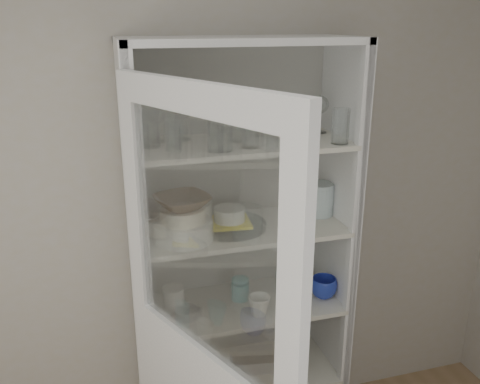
{
  "coord_description": "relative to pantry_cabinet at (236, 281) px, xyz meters",
  "views": [
    {
      "loc": [
        -0.41,
        -0.81,
        2.16
      ],
      "look_at": [
        0.2,
        1.27,
        1.43
      ],
      "focal_mm": 38.0,
      "sensor_mm": 36.0,
      "label": 1
    }
  ],
  "objects": [
    {
      "name": "teal_jar",
      "position": [
        0.01,
        -0.04,
        -0.03
      ],
      "size": [
        0.09,
        0.09,
        0.1
      ],
      "color": "teal",
      "rests_on": "shelf_mugs"
    },
    {
      "name": "tin_box",
      "position": [
        0.07,
        -0.05,
        -0.45
      ],
      "size": [
        0.24,
        0.19,
        0.07
      ],
      "primitive_type": "cube",
      "rotation": [
        0.0,
        0.0,
        -0.16
      ],
      "color": "#AAAAAA",
      "rests_on": "shelf_bot"
    },
    {
      "name": "goblet_1",
      "position": [
        -0.24,
        0.04,
        0.81
      ],
      "size": [
        0.08,
        0.08,
        0.19
      ],
      "primitive_type": null,
      "color": "silver",
      "rests_on": "shelf_glass"
    },
    {
      "name": "grey_bowl_stack",
      "position": [
        0.41,
        -0.03,
        0.4
      ],
      "size": [
        0.14,
        0.14,
        0.16
      ],
      "primitive_type": "cylinder",
      "color": "#A8B8B8",
      "rests_on": "shelf_plates"
    },
    {
      "name": "glass_platter",
      "position": [
        -0.05,
        -0.06,
        0.33
      ],
      "size": [
        0.42,
        0.42,
        0.02
      ],
      "primitive_type": "cylinder",
      "rotation": [
        0.0,
        0.0,
        0.28
      ],
      "color": "silver",
      "rests_on": "shelf_plates"
    },
    {
      "name": "tumbler_9",
      "position": [
        -0.01,
        -0.06,
        0.79
      ],
      "size": [
        0.08,
        0.08,
        0.14
      ],
      "primitive_type": "cylinder",
      "rotation": [
        0.0,
        0.0,
        -0.16
      ],
      "color": "silver",
      "rests_on": "shelf_glass"
    },
    {
      "name": "mug_blue",
      "position": [
        0.41,
        -0.13,
        -0.03
      ],
      "size": [
        0.16,
        0.16,
        0.1
      ],
      "primitive_type": "imported",
      "rotation": [
        0.0,
        0.0,
        -0.3
      ],
      "color": "#1A3598",
      "rests_on": "shelf_mugs"
    },
    {
      "name": "white_canister",
      "position": [
        -0.32,
        -0.05,
        -0.02
      ],
      "size": [
        0.11,
        0.11,
        0.12
      ],
      "primitive_type": "cylinder",
      "rotation": [
        0.0,
        0.0,
        0.15
      ],
      "color": "silver",
      "rests_on": "shelf_mugs"
    },
    {
      "name": "goblet_2",
      "position": [
        0.13,
        0.02,
        0.81
      ],
      "size": [
        0.08,
        0.08,
        0.17
      ],
      "primitive_type": null,
      "color": "silver",
      "rests_on": "shelf_glass"
    },
    {
      "name": "mug_teal",
      "position": [
        0.25,
        -0.03,
        -0.03
      ],
      "size": [
        0.13,
        0.13,
        0.1
      ],
      "primitive_type": "imported",
      "rotation": [
        0.0,
        0.0,
        0.24
      ],
      "color": "teal",
      "rests_on": "shelf_mugs"
    },
    {
      "name": "terracotta_bowl",
      "position": [
        -0.28,
        -0.14,
        0.49
      ],
      "size": [
        0.28,
        0.28,
        0.06
      ],
      "primitive_type": "imported",
      "rotation": [
        0.0,
        0.0,
        0.28
      ],
      "color": "#40250E",
      "rests_on": "cream_bowl"
    },
    {
      "name": "tumbler_5",
      "position": [
        0.21,
        -0.19,
        0.79
      ],
      "size": [
        0.09,
        0.09,
        0.14
      ],
      "primitive_type": "cylinder",
      "rotation": [
        0.0,
        0.0,
        0.37
      ],
      "color": "silver",
      "rests_on": "shelf_glass"
    },
    {
      "name": "yellow_trivet",
      "position": [
        -0.05,
        -0.06,
        0.35
      ],
      "size": [
        0.2,
        0.2,
        0.01
      ],
      "primitive_type": "cube",
      "rotation": [
        0.0,
        0.0,
        -0.1
      ],
      "color": "yellow",
      "rests_on": "glass_platter"
    },
    {
      "name": "cream_bowl",
      "position": [
        -0.28,
        -0.14,
        0.43
      ],
      "size": [
        0.25,
        0.25,
        0.06
      ],
      "primitive_type": "cylinder",
      "rotation": [
        0.0,
        0.0,
        -0.32
      ],
      "color": "#F9EECC",
      "rests_on": "plate_stack_front"
    },
    {
      "name": "measuring_cups",
      "position": [
        -0.28,
        -0.12,
        -0.06
      ],
      "size": [
        0.11,
        0.11,
        0.04
      ],
      "primitive_type": "cylinder",
      "color": "silver",
      "rests_on": "shelf_mugs"
    },
    {
      "name": "plate_stack_back",
      "position": [
        -0.22,
        0.06,
        0.37
      ],
      "size": [
        0.23,
        0.23,
        0.1
      ],
      "primitive_type": "cylinder",
      "color": "silver",
      "rests_on": "shelf_plates"
    },
    {
      "name": "white_ramekin",
      "position": [
        -0.05,
        -0.06,
        0.38
      ],
      "size": [
        0.16,
        0.16,
        0.06
      ],
      "primitive_type": "cylinder",
      "rotation": [
        0.0,
        0.0,
        -0.16
      ],
      "color": "silver",
      "rests_on": "yellow_trivet"
    },
    {
      "name": "tumbler_6",
      "position": [
        0.4,
        -0.22,
        0.8
      ],
      "size": [
        0.1,
        0.1,
        0.15
      ],
      "primitive_type": "cylinder",
      "rotation": [
        0.0,
        0.0,
        0.33
      ],
      "color": "silver",
      "rests_on": "shelf_glass"
    },
    {
      "name": "tumbler_7",
      "position": [
        -0.39,
        -0.06,
        0.8
      ],
      "size": [
        0.1,
        0.1,
        0.16
      ],
      "primitive_type": "cylinder",
      "rotation": [
        0.0,
        0.0,
        0.42
      ],
      "color": "silver",
      "rests_on": "shelf_glass"
    },
    {
      "name": "wall_back",
      "position": [
        -0.2,
        0.16,
        0.36
      ],
      "size": [
        3.6,
        0.02,
        2.6
      ],
      "primitive_type": "cube",
      "color": "#B0A894",
      "rests_on": "ground"
    },
    {
      "name": "goblet_3",
      "position": [
        0.4,
        0.01,
        0.82
      ],
      "size": [
        0.08,
        0.08,
        0.19
      ],
      "primitive_type": null,
      "color": "silver",
      "rests_on": "shelf_glass"
    },
    {
      "name": "goblet_0",
      "position": [
        -0.35,
        0.02,
        0.8
      ],
      "size": [
        0.07,
        0.07,
        0.17
      ],
      "primitive_type": null,
      "color": "silver",
      "rests_on": "shelf_glass"
    },
    {
      "name": "plate_stack_front",
      "position": [
        -0.28,
        -0.14,
        0.36
      ],
      "size": [
        0.26,
        0.26,
        0.08
      ],
      "primitive_type": "cylinder",
      "color": "silver",
      "rests_on": "shelf_plates"
    },
    {
      "name": "tumbler_2",
      "position": [
        -0.11,
        -0.21,
        0.78
      ],
      "size": [
        0.07,
        0.07,
        0.13
      ],
      "primitive_type": "cylinder",
      "rotation": [
        0.0,
        0.0,
        -0.05
      ],
      "color": "silver",
      "rests_on": "shelf_glass"
    },
    {
      "name": "tumbler_4",
      "position": [
        0.08,
        -0.22,
        0.8
      ],
      "size": [
        0.09,
        0.09,
        0.15
      ],
      "primitive_type": "cylinder",
      "rotation": [
        0.0,
        0.0,
        -0.14
      ],
      "color": "silver",
      "rests_on": "shelf_glass"
    },
    {
      "name": "tumbler_1",
      "position": [
        -0.14,
        -0.21,
        0.79
      ],
      "size": [
        0.08,
        0.08,
        0.14
      ],
      "primitive_type": "cylinder",
      "rotation": [
        0.0,
        0.0,
        0.18
      ],
      "color": "silver",
      "rests_on": "shelf_glass"
    },
    {
      "name": "tumbler_3",
      "position": [
        0.01,
        -0.18,
        0.79
      ],
      "size": [
        0.08,
        0.08,
        0.15
      ],
      "primitive_type": "cylinder",
      "rotation": [
        0.0,
        0.0,
        0.1
      ],
      "color": "silver",
      "rests_on": "shelf_glass"
    },
    {
      "name": "mug_white",
      "position": [
        0.05,
        -0.2,
        -0.03
      ],
      "size": [
        0.13,
        0.13,
        0.1
      ],
      "primitive_type": "imported",
      "rotation": [
        0.0,
        0.0,
        -0.27
      ],
      "color": "silver",
      "rests_on": "shelf_mugs"
    },
    {
      "name": "pantry_cabinet",
      "position": [
        0.0,
        0.0,
        0.0
      ],
      "size": [
        1.0,
        0.45,
        2.1
      ],
      "color": "silver",
      "rests_on": "floor"
    },
    {
      "name": "tumbler_8",
      "position": [
        -0.29,
        -0.05,
        0.79
      ],
      "size": [
        0.09,
        0.09,
        0.14
      ],
      "primitive_type": "cylinder",
      "rotation": [
        0.0,
        0.0,
        -0.39
      ],
      "color": "silver",
      "rests_on": "shelf_glass"
    },
    {
      "name": "cream_dish",
      "position": [
        -0.28,
        -0.07,
        -0.44
      ],
      "size": [
        0.27,
        0.27,
        0.07
      ],
      "primitive_type": "imported",
      "rotation": [
        0.0,
        0.0,
        -0.29
      ],
      "color": "#F9EECC",
      "rests_on": "shelf_bot"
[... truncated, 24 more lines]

